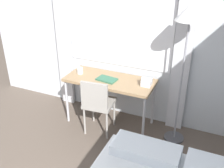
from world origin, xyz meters
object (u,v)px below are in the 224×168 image
at_px(mug, 80,71).
at_px(book, 107,79).
at_px(standing_lamp, 188,28).
at_px(desk, 110,83).
at_px(telephone, 147,82).
at_px(desk_chair, 98,102).

bearing_deg(mug, book, -5.81).
xyz_separation_m(standing_lamp, mug, (-1.50, 0.01, -0.82)).
distance_m(desk, standing_lamp, 1.37).
bearing_deg(desk, book, -121.39).
bearing_deg(book, desk, 58.61).
bearing_deg(desk, telephone, 2.75).
height_order(telephone, book, telephone).
relative_size(desk, book, 4.32).
height_order(standing_lamp, book, standing_lamp).
xyz_separation_m(standing_lamp, telephone, (-0.46, 0.03, -0.81)).
distance_m(telephone, book, 0.58).
bearing_deg(desk_chair, book, 78.37).
distance_m(desk, book, 0.09).
relative_size(desk, desk_chair, 1.50).
relative_size(standing_lamp, telephone, 12.68).
height_order(desk, desk_chair, desk_chair).
relative_size(desk, mug, 14.20).
bearing_deg(desk_chair, desk, 74.23).
bearing_deg(mug, telephone, 1.22).
height_order(standing_lamp, telephone, standing_lamp).
bearing_deg(desk_chair, standing_lamp, 9.71).
bearing_deg(standing_lamp, mug, 179.61).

